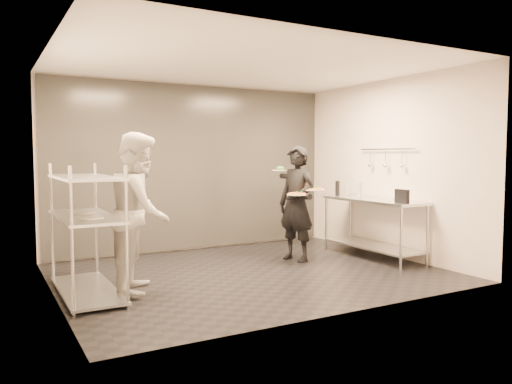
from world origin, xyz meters
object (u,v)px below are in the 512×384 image
pass_rack (86,228)px  pizza_plate_far (313,189)px  salad_plate (280,169)px  bottle_green (360,190)px  waiter (297,204)px  bottle_clear (347,190)px  bottle_dark (337,188)px  chef (140,212)px  prep_counter (373,218)px  pizza_plate_near (297,194)px  pos_monitor (402,196)px

pass_rack → pizza_plate_far: (3.30, 0.18, 0.33)m
pass_rack → salad_plate: size_ratio=6.20×
bottle_green → waiter: bearing=170.1°
bottle_clear → bottle_dark: 0.21m
pass_rack → chef: 0.63m
pizza_plate_far → salad_plate: 0.67m
prep_counter → pizza_plate_near: size_ratio=5.95×
prep_counter → waiter: bearing=161.9°
prep_counter → chef: size_ratio=0.96×
chef → pos_monitor: chef is taller
pizza_plate_far → bottle_dark: (0.95, 0.63, -0.05)m
waiter → prep_counter: bearing=55.2°
chef → salad_plate: chef is taller
chef → salad_plate: (2.46, 0.84, 0.46)m
pizza_plate_near → pizza_plate_far: pizza_plate_far is taller
pizza_plate_near → chef: bearing=-172.8°
pass_rack → bottle_green: pass_rack is taller
pass_rack → salad_plate: 3.21m
pass_rack → bottle_clear: (4.47, 0.80, 0.25)m
salad_plate → bottle_clear: 1.45m
waiter → salad_plate: bearing=177.7°
waiter → bottle_clear: size_ratio=9.08×
bottle_clear → pos_monitor: bearing=-99.6°
chef → pizza_plate_far: 2.72m
pizza_plate_far → bottle_green: bottle_green is taller
prep_counter → bottle_dark: (-0.08, 0.80, 0.42)m
chef → pizza_plate_far: chef is taller
pos_monitor → bottle_dark: bearing=97.1°
bottle_clear → waiter: bearing=-162.5°
chef → salad_plate: 2.64m
pizza_plate_far → bottle_clear: bearing=28.2°
waiter → pass_rack: bearing=-99.7°
waiter → bottle_clear: waiter is taller
salad_plate → prep_counter: bearing=-29.8°
waiter → pos_monitor: 1.54m
salad_plate → bottle_clear: size_ratio=1.35×
pos_monitor → bottle_clear: bearing=89.2°
bottle_clear → bottle_green: bearing=-112.3°
pass_rack → prep_counter: 4.33m
waiter → bottle_dark: size_ratio=6.94×
prep_counter → pizza_plate_far: bearing=170.3°
prep_counter → pos_monitor: bearing=-99.5°
pass_rack → pizza_plate_near: pass_rack is taller
salad_plate → pass_rack: bearing=-166.6°
bottle_clear → pizza_plate_near: bearing=-156.9°
pos_monitor → chef: bearing=179.4°
pass_rack → pizza_plate_near: bearing=3.6°
chef → waiter: bearing=-54.7°
prep_counter → salad_plate: (-1.27, 0.73, 0.76)m
waiter → pizza_plate_near: size_ratio=5.76×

